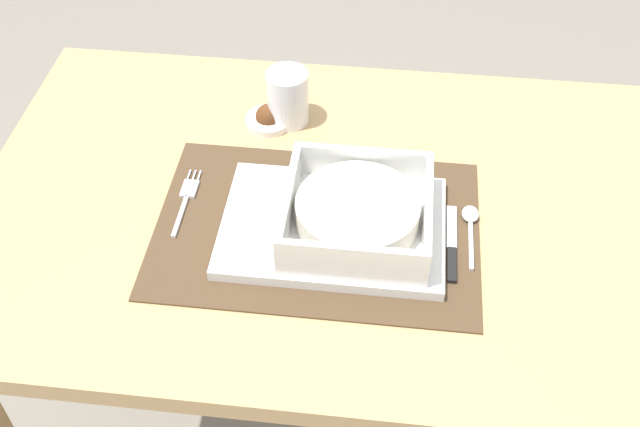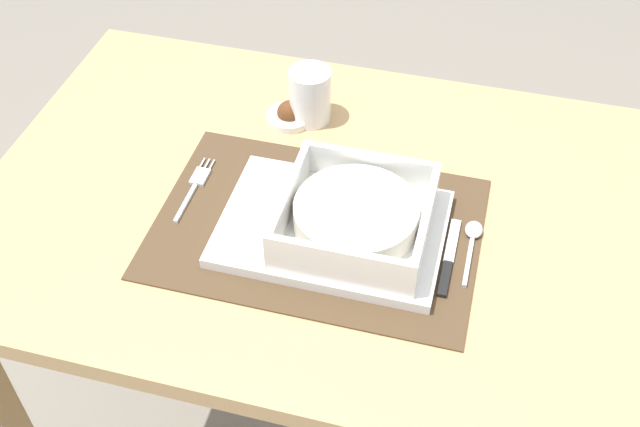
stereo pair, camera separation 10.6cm
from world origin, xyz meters
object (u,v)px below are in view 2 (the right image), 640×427
at_px(spoon, 473,236).
at_px(porridge_bowl, 356,218).
at_px(bread_knife, 435,258).
at_px(condiment_saucer, 290,115).
at_px(drinking_glass, 310,98).
at_px(dining_table, 326,256).
at_px(butter_knife, 448,262).
at_px(fork, 196,184).

bearing_deg(spoon, porridge_bowl, -165.79).
bearing_deg(bread_knife, condiment_saucer, 141.98).
bearing_deg(spoon, condiment_saucer, 149.06).
bearing_deg(bread_knife, drinking_glass, 136.99).
bearing_deg(condiment_saucer, drinking_glass, 24.60).
bearing_deg(condiment_saucer, porridge_bowl, -55.03).
distance_m(dining_table, drinking_glass, 0.25).
relative_size(dining_table, porridge_bowl, 5.16).
bearing_deg(dining_table, butter_knife, -21.37).
bearing_deg(butter_knife, spoon, 59.45).
height_order(dining_table, condiment_saucer, condiment_saucer).
bearing_deg(drinking_glass, butter_knife, -44.44).
distance_m(porridge_bowl, drinking_glass, 0.27).
xyz_separation_m(fork, bread_knife, (0.36, -0.05, 0.00)).
bearing_deg(dining_table, spoon, -5.51).
distance_m(butter_knife, condiment_saucer, 0.37).
distance_m(spoon, butter_knife, 0.06).
bearing_deg(spoon, fork, 179.36).
height_order(dining_table, bread_knife, bread_knife).
bearing_deg(dining_table, fork, -175.10).
height_order(fork, condiment_saucer, condiment_saucer).
relative_size(porridge_bowl, spoon, 1.66).
bearing_deg(dining_table, porridge_bowl, -47.40).
xyz_separation_m(fork, spoon, (0.40, -0.00, 0.00)).
height_order(bread_knife, drinking_glass, drinking_glass).
xyz_separation_m(drinking_glass, condiment_saucer, (-0.03, -0.01, -0.03)).
relative_size(porridge_bowl, condiment_saucer, 2.66).
height_order(butter_knife, bread_knife, same).
distance_m(bread_knife, drinking_glass, 0.35).
bearing_deg(porridge_bowl, bread_knife, -4.98).
height_order(dining_table, butter_knife, butter_knife).
bearing_deg(porridge_bowl, dining_table, 132.60).
xyz_separation_m(dining_table, condiment_saucer, (-0.10, 0.17, 0.13)).
relative_size(bread_knife, condiment_saucer, 1.86).
distance_m(dining_table, butter_knife, 0.23).
distance_m(porridge_bowl, fork, 0.25).
bearing_deg(fork, porridge_bowl, -9.90).
bearing_deg(fork, condiment_saucer, 64.37).
relative_size(butter_knife, bread_knife, 1.03).
height_order(porridge_bowl, butter_knife, porridge_bowl).
bearing_deg(bread_knife, spoon, 51.87).
bearing_deg(condiment_saucer, fork, -115.69).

